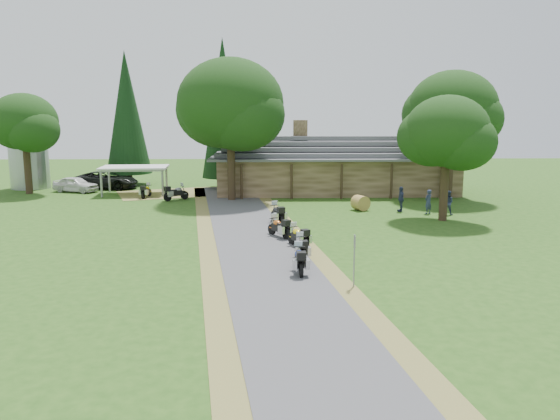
{
  "coord_description": "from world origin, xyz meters",
  "views": [
    {
      "loc": [
        0.03,
        -23.63,
        6.67
      ],
      "look_at": [
        0.73,
        5.31,
        1.6
      ],
      "focal_mm": 35.0,
      "sensor_mm": 36.0,
      "label": 1
    }
  ],
  "objects_px": {
    "motorcycle_row_d": "(279,226)",
    "silo": "(28,150)",
    "carport": "(135,180)",
    "hay_bale": "(360,203)",
    "motorcycle_row_c": "(298,236)",
    "motorcycle_row_b": "(301,247)",
    "motorcycle_row_e": "(277,213)",
    "motorcycle_carport_a": "(146,190)",
    "motorcycle_row_a": "(299,259)",
    "motorcycle_carport_b": "(176,192)",
    "lodge": "(335,163)",
    "car_dark_suv": "(106,176)",
    "car_white_sedan": "(75,182)"
  },
  "relations": [
    {
      "from": "motorcycle_row_c",
      "to": "motorcycle_row_d",
      "type": "height_order",
      "value": "motorcycle_row_d"
    },
    {
      "from": "car_dark_suv",
      "to": "hay_bale",
      "type": "relative_size",
      "value": 5.95
    },
    {
      "from": "motorcycle_row_e",
      "to": "carport",
      "type": "bearing_deg",
      "value": 25.55
    },
    {
      "from": "lodge",
      "to": "car_dark_suv",
      "type": "relative_size",
      "value": 3.39
    },
    {
      "from": "motorcycle_row_e",
      "to": "motorcycle_carport_a",
      "type": "height_order",
      "value": "motorcycle_row_e"
    },
    {
      "from": "carport",
      "to": "car_dark_suv",
      "type": "height_order",
      "value": "car_dark_suv"
    },
    {
      "from": "motorcycle_row_a",
      "to": "motorcycle_row_e",
      "type": "relative_size",
      "value": 0.94
    },
    {
      "from": "car_dark_suv",
      "to": "motorcycle_row_b",
      "type": "xyz_separation_m",
      "value": [
        16.28,
        -25.06,
        -0.62
      ]
    },
    {
      "from": "motorcycle_row_d",
      "to": "hay_bale",
      "type": "distance_m",
      "value": 10.32
    },
    {
      "from": "motorcycle_row_b",
      "to": "motorcycle_carport_b",
      "type": "xyz_separation_m",
      "value": [
        -8.76,
        18.05,
        0.07
      ]
    },
    {
      "from": "silo",
      "to": "motorcycle_row_c",
      "type": "bearing_deg",
      "value": -44.98
    },
    {
      "from": "carport",
      "to": "car_dark_suv",
      "type": "xyz_separation_m",
      "value": [
        -3.51,
        3.56,
        0.02
      ]
    },
    {
      "from": "lodge",
      "to": "hay_bale",
      "type": "height_order",
      "value": "lodge"
    },
    {
      "from": "hay_bale",
      "to": "motorcycle_carport_b",
      "type": "bearing_deg",
      "value": 160.27
    },
    {
      "from": "silo",
      "to": "car_dark_suv",
      "type": "distance_m",
      "value": 7.38
    },
    {
      "from": "carport",
      "to": "hay_bale",
      "type": "xyz_separation_m",
      "value": [
        17.77,
        -8.39,
        -0.65
      ]
    },
    {
      "from": "motorcycle_carport_a",
      "to": "car_dark_suv",
      "type": "bearing_deg",
      "value": 50.51
    },
    {
      "from": "motorcycle_row_d",
      "to": "silo",
      "type": "bearing_deg",
      "value": 13.84
    },
    {
      "from": "motorcycle_row_e",
      "to": "motorcycle_carport_b",
      "type": "height_order",
      "value": "motorcycle_row_e"
    },
    {
      "from": "motorcycle_carport_b",
      "to": "car_white_sedan",
      "type": "bearing_deg",
      "value": 113.77
    },
    {
      "from": "car_white_sedan",
      "to": "motorcycle_carport_a",
      "type": "distance_m",
      "value": 7.67
    },
    {
      "from": "carport",
      "to": "motorcycle_row_b",
      "type": "xyz_separation_m",
      "value": [
        12.76,
        -21.5,
        -0.59
      ]
    },
    {
      "from": "car_white_sedan",
      "to": "motorcycle_row_e",
      "type": "height_order",
      "value": "car_white_sedan"
    },
    {
      "from": "silo",
      "to": "motorcycle_row_d",
      "type": "xyz_separation_m",
      "value": [
        22.35,
        -20.89,
        -2.85
      ]
    },
    {
      "from": "motorcycle_row_c",
      "to": "motorcycle_carport_a",
      "type": "bearing_deg",
      "value": 7.39
    },
    {
      "from": "motorcycle_row_a",
      "to": "motorcycle_carport_a",
      "type": "distance_m",
      "value": 24.43
    },
    {
      "from": "motorcycle_row_e",
      "to": "motorcycle_carport_b",
      "type": "xyz_separation_m",
      "value": [
        -7.8,
        9.65,
        -0.01
      ]
    },
    {
      "from": "motorcycle_row_e",
      "to": "hay_bale",
      "type": "height_order",
      "value": "motorcycle_row_e"
    },
    {
      "from": "carport",
      "to": "car_white_sedan",
      "type": "height_order",
      "value": "carport"
    },
    {
      "from": "motorcycle_row_b",
      "to": "motorcycle_row_d",
      "type": "xyz_separation_m",
      "value": [
        -0.94,
        4.69,
        0.02
      ]
    },
    {
      "from": "motorcycle_row_a",
      "to": "motorcycle_carport_b",
      "type": "height_order",
      "value": "motorcycle_carport_b"
    },
    {
      "from": "car_dark_suv",
      "to": "hay_bale",
      "type": "bearing_deg",
      "value": -111.12
    },
    {
      "from": "silo",
      "to": "hay_bale",
      "type": "xyz_separation_m",
      "value": [
        28.29,
        -12.46,
        -2.93
      ]
    },
    {
      "from": "carport",
      "to": "motorcycle_row_a",
      "type": "xyz_separation_m",
      "value": [
        12.55,
        -23.71,
        -0.56
      ]
    },
    {
      "from": "motorcycle_row_c",
      "to": "motorcycle_row_e",
      "type": "height_order",
      "value": "motorcycle_row_e"
    },
    {
      "from": "motorcycle_carport_b",
      "to": "hay_bale",
      "type": "relative_size",
      "value": 1.82
    },
    {
      "from": "motorcycle_row_b",
      "to": "motorcycle_carport_b",
      "type": "relative_size",
      "value": 0.9
    },
    {
      "from": "motorcycle_row_e",
      "to": "motorcycle_carport_b",
      "type": "relative_size",
      "value": 1.01
    },
    {
      "from": "motorcycle_row_a",
      "to": "motorcycle_row_d",
      "type": "relative_size",
      "value": 1.02
    },
    {
      "from": "hay_bale",
      "to": "motorcycle_carport_a",
      "type": "bearing_deg",
      "value": 158.72
    },
    {
      "from": "silo",
      "to": "motorcycle_row_b",
      "type": "height_order",
      "value": "silo"
    },
    {
      "from": "hay_bale",
      "to": "motorcycle_row_d",
      "type": "bearing_deg",
      "value": -125.19
    },
    {
      "from": "carport",
      "to": "hay_bale",
      "type": "bearing_deg",
      "value": -29.62
    },
    {
      "from": "motorcycle_row_a",
      "to": "motorcycle_row_d",
      "type": "xyz_separation_m",
      "value": [
        -0.73,
        6.9,
        -0.01
      ]
    },
    {
      "from": "lodge",
      "to": "silo",
      "type": "bearing_deg",
      "value": 174.54
    },
    {
      "from": "car_dark_suv",
      "to": "motorcycle_row_c",
      "type": "xyz_separation_m",
      "value": [
        16.27,
        -22.75,
        -0.61
      ]
    },
    {
      "from": "motorcycle_row_e",
      "to": "motorcycle_carport_b",
      "type": "bearing_deg",
      "value": 22.47
    },
    {
      "from": "lodge",
      "to": "motorcycle_row_e",
      "type": "relative_size",
      "value": 10.97
    },
    {
      "from": "carport",
      "to": "motorcycle_row_e",
      "type": "relative_size",
      "value": 2.8
    },
    {
      "from": "motorcycle_carport_b",
      "to": "silo",
      "type": "bearing_deg",
      "value": 113.39
    }
  ]
}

